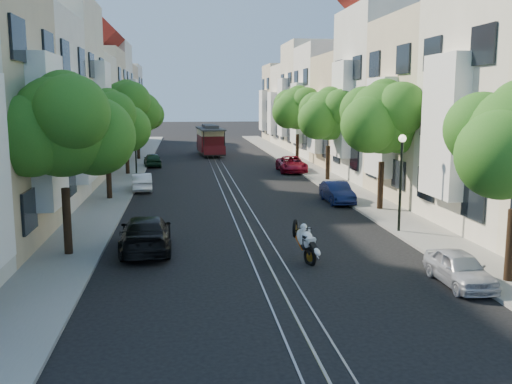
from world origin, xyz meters
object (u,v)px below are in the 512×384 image
object	(u,v)px
tree_e_d	(298,109)
parked_car_w_near	(146,233)
parked_car_w_mid	(142,182)
tree_w_c	(126,108)
parked_car_w_far	(153,160)
parked_car_e_mid	(337,192)
tree_e_b	(384,120)
lamp_west	(135,141)
lamp_east	(401,168)
parked_car_e_near	(460,268)
tree_w_a	(64,128)
tree_w_b	(108,124)
tree_w_d	(138,111)
sportbike_rider	(304,240)
cable_car	(210,139)
parked_car_e_far	(292,164)
tree_e_c	(330,116)

from	to	relation	value
tree_e_d	parked_car_w_near	xyz separation A→B (m)	(-11.66, -28.51, -4.19)
parked_car_w_near	parked_car_w_mid	xyz separation A→B (m)	(-1.20, 14.76, -0.12)
tree_e_d	tree_w_c	distance (m)	15.60
parked_car_w_far	parked_car_e_mid	bearing A→B (deg)	114.31
tree_e_b	lamp_west	xyz separation A→B (m)	(-13.56, 13.02, -1.89)
tree_w_c	lamp_east	world-z (taller)	tree_w_c
tree_e_d	parked_car_e_near	world-z (taller)	tree_e_d
tree_w_a	parked_car_w_far	xyz separation A→B (m)	(1.54, 28.41, -4.14)
tree_w_b	tree_w_d	xyz separation A→B (m)	(0.00, 22.00, 0.20)
tree_e_d	lamp_west	bearing A→B (deg)	-146.50
parked_car_e_mid	parked_car_w_far	world-z (taller)	parked_car_w_far
tree_e_d	tree_w_b	xyz separation A→B (m)	(-14.40, -17.00, -0.47)
sportbike_rider	parked_car_w_mid	size ratio (longest dim) A/B	0.49
tree_e_d	cable_car	bearing A→B (deg)	130.40
lamp_east	parked_car_e_near	world-z (taller)	lamp_east
tree_e_d	parked_car_w_near	size ratio (longest dim) A/B	1.46
tree_e_d	lamp_west	xyz separation A→B (m)	(-13.56, -8.98, -2.02)
tree_w_b	parked_car_e_far	size ratio (longest dim) A/B	1.39
cable_car	parked_car_w_mid	distance (m)	23.16
parked_car_e_far	parked_car_w_far	bearing A→B (deg)	157.17
tree_w_c	tree_w_b	bearing A→B (deg)	-90.00
sportbike_rider	parked_car_e_mid	xyz separation A→B (m)	(4.29, 11.37, -0.22)
tree_w_b	sportbike_rider	size ratio (longest dim) A/B	3.70
tree_e_c	sportbike_rider	xyz separation A→B (m)	(-5.95, -19.78, -3.80)
tree_e_d	tree_w_b	bearing A→B (deg)	-130.27
tree_w_b	lamp_east	size ratio (longest dim) A/B	1.51
tree_w_d	parked_car_e_mid	distance (m)	27.83
lamp_east	tree_w_c	bearing A→B (deg)	122.65
tree_e_c	tree_w_a	distance (m)	23.05
tree_w_c	parked_car_w_mid	bearing A→B (deg)	-78.76
tree_e_b	tree_w_b	xyz separation A→B (m)	(-14.40, 5.00, -0.34)
lamp_east	sportbike_rider	size ratio (longest dim) A/B	2.45
tree_w_b	parked_car_e_mid	bearing A→B (deg)	-10.74
sportbike_rider	parked_car_w_far	bearing A→B (deg)	81.77
tree_w_d	cable_car	size ratio (longest dim) A/B	0.86
parked_car_w_far	cable_car	bearing A→B (deg)	-126.53
tree_w_c	tree_w_d	size ratio (longest dim) A/B	1.09
tree_e_d	parked_car_e_mid	world-z (taller)	tree_e_d
parked_car_e_mid	parked_car_w_near	xyz separation A→B (m)	(-10.00, -9.09, 0.10)
tree_e_d	lamp_west	size ratio (longest dim) A/B	1.65
tree_e_b	tree_e_d	xyz separation A→B (m)	(0.00, 22.00, 0.13)
tree_e_b	parked_car_w_mid	world-z (taller)	tree_e_b
lamp_west	parked_car_w_near	distance (m)	19.74
tree_w_d	tree_w_b	bearing A→B (deg)	-90.00
tree_w_a	tree_w_c	size ratio (longest dim) A/B	0.94
tree_w_b	parked_car_e_far	bearing A→B (deg)	41.52
lamp_west	lamp_east	bearing A→B (deg)	-55.01
tree_e_d	tree_w_d	size ratio (longest dim) A/B	1.05
tree_e_b	tree_w_c	xyz separation A→B (m)	(-14.40, 16.00, 0.34)
tree_e_b	parked_car_w_mid	bearing A→B (deg)	147.30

